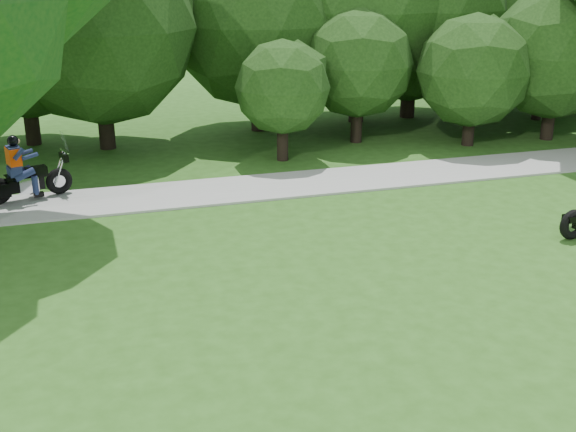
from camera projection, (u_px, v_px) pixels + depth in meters
ground at (542, 304)px, 12.69m from camera, size 100.00×100.00×0.00m
walkway at (366, 178)px, 19.89m from camera, size 60.00×2.20×0.06m
tree_line at (362, 21)px, 25.31m from camera, size 40.88×12.20×7.63m
touring_motorcycle at (22, 177)px, 17.77m from camera, size 2.14×1.13×1.67m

